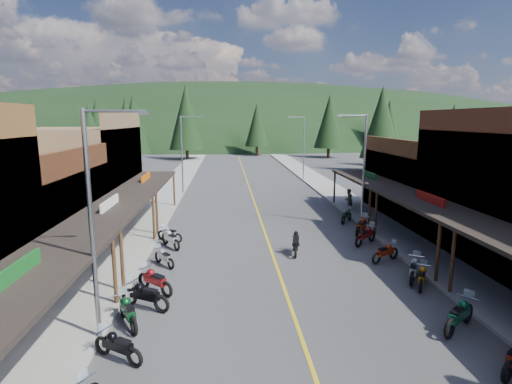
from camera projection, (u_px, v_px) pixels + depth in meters
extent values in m
plane|color=#38383A|center=(278.00, 271.00, 20.45)|extent=(220.00, 220.00, 0.00)
cube|color=gold|center=(252.00, 196.00, 40.07)|extent=(0.15, 90.00, 0.01)
cube|color=gray|center=(165.00, 197.00, 39.42)|extent=(3.40, 94.00, 0.15)
cube|color=gray|center=(337.00, 195.00, 40.70)|extent=(3.40, 94.00, 0.15)
cube|color=black|center=(16.00, 282.00, 11.52)|extent=(3.20, 10.20, 0.18)
cylinder|color=#472D19|center=(115.00, 272.00, 16.32)|extent=(0.16, 0.16, 3.00)
cube|color=#14591E|center=(15.00, 276.00, 11.49)|extent=(0.12, 3.00, 0.70)
cube|color=#3F2111|center=(6.00, 220.00, 20.64)|extent=(8.00, 9.00, 5.00)
cube|color=#3F2111|center=(82.00, 208.00, 20.81)|extent=(0.30, 9.00, 6.20)
cube|color=black|center=(110.00, 209.00, 20.94)|extent=(3.20, 9.00, 0.18)
cylinder|color=#472D19|center=(122.00, 261.00, 17.49)|extent=(0.16, 0.16, 3.00)
cylinder|color=#472D19|center=(154.00, 218.00, 25.15)|extent=(0.16, 0.16, 3.00)
cube|color=silver|center=(110.00, 205.00, 20.90)|extent=(0.12, 3.00, 0.70)
cube|color=brown|center=(74.00, 175.00, 29.88)|extent=(8.00, 10.20, 7.00)
cube|color=brown|center=(126.00, 167.00, 30.05)|extent=(0.30, 10.20, 8.20)
cube|color=black|center=(146.00, 181.00, 30.36)|extent=(3.20, 10.20, 0.18)
cylinder|color=#472D19|center=(157.00, 214.00, 26.32)|extent=(0.16, 0.16, 3.00)
cylinder|color=#472D19|center=(174.00, 190.00, 35.15)|extent=(0.16, 0.16, 3.00)
cube|color=#CC590C|center=(146.00, 179.00, 30.32)|extent=(0.12, 3.00, 0.70)
cylinder|color=#472D19|center=(452.00, 262.00, 17.38)|extent=(0.16, 0.16, 3.00)
cube|color=#562B19|center=(456.00, 184.00, 22.13)|extent=(0.30, 9.00, 8.20)
cube|color=black|center=(429.00, 204.00, 22.22)|extent=(3.20, 9.00, 0.18)
cylinder|color=#472D19|center=(438.00, 253.00, 18.55)|extent=(0.16, 0.16, 3.00)
cylinder|color=#472D19|center=(376.00, 214.00, 26.20)|extent=(0.16, 0.16, 3.00)
cube|color=#B2140F|center=(430.00, 200.00, 22.18)|extent=(0.12, 3.00, 0.70)
cube|color=#4C2D16|center=(433.00, 184.00, 32.12)|extent=(8.00, 10.20, 5.00)
cube|color=#4C2D16|center=(387.00, 177.00, 31.73)|extent=(0.30, 10.20, 6.20)
cube|color=black|center=(369.00, 179.00, 31.64)|extent=(3.20, 10.20, 0.18)
cylinder|color=#472D19|center=(369.00, 210.00, 27.38)|extent=(0.16, 0.16, 3.00)
cylinder|color=#472D19|center=(334.00, 188.00, 36.21)|extent=(0.16, 0.16, 3.00)
cube|color=#14591E|center=(369.00, 176.00, 31.60)|extent=(0.12, 3.00, 0.70)
cylinder|color=gray|center=(92.00, 230.00, 13.32)|extent=(0.16, 0.16, 8.00)
cylinder|color=gray|center=(115.00, 111.00, 12.70)|extent=(2.00, 0.10, 0.10)
cube|color=gray|center=(144.00, 113.00, 12.77)|extent=(0.35, 0.18, 0.12)
cylinder|color=gray|center=(182.00, 155.00, 40.79)|extent=(0.16, 0.16, 8.00)
cylinder|color=gray|center=(191.00, 117.00, 40.16)|extent=(2.00, 0.10, 0.10)
cube|color=gray|center=(200.00, 117.00, 40.24)|extent=(0.35, 0.18, 0.12)
cylinder|color=gray|center=(364.00, 172.00, 28.10)|extent=(0.16, 0.16, 8.00)
cylinder|color=gray|center=(352.00, 115.00, 27.33)|extent=(2.00, 0.10, 0.10)
cube|color=gray|center=(340.00, 116.00, 27.27)|extent=(0.35, 0.18, 0.12)
cylinder|color=gray|center=(304.00, 149.00, 49.68)|extent=(0.16, 0.16, 8.00)
cylinder|color=gray|center=(296.00, 117.00, 48.91)|extent=(2.00, 0.10, 0.10)
cube|color=gray|center=(289.00, 118.00, 48.85)|extent=(0.35, 0.18, 0.12)
ellipsoid|color=black|center=(233.00, 139.00, 152.88)|extent=(310.00, 140.00, 60.00)
cylinder|color=black|center=(35.00, 154.00, 78.15)|extent=(0.60, 0.60, 2.00)
cone|color=black|center=(32.00, 125.00, 77.16)|extent=(5.04, 5.04, 9.00)
cylinder|color=black|center=(128.00, 150.00, 87.17)|extent=(0.60, 0.60, 2.00)
cone|color=black|center=(126.00, 121.00, 86.05)|extent=(5.88, 5.88, 10.50)
cylinder|color=black|center=(187.00, 154.00, 76.43)|extent=(0.60, 0.60, 2.00)
cone|color=black|center=(186.00, 117.00, 75.17)|extent=(6.72, 6.72, 12.00)
cylinder|color=black|center=(257.00, 151.00, 85.31)|extent=(0.60, 0.60, 2.00)
cone|color=black|center=(257.00, 125.00, 84.32)|extent=(5.04, 5.04, 9.00)
cylinder|color=black|center=(328.00, 153.00, 80.45)|extent=(0.60, 0.60, 2.00)
cone|color=black|center=(329.00, 121.00, 79.33)|extent=(5.88, 5.88, 10.50)
cylinder|color=black|center=(382.00, 148.00, 93.40)|extent=(0.60, 0.60, 2.00)
cone|color=black|center=(384.00, 118.00, 92.14)|extent=(6.72, 6.72, 12.00)
cylinder|color=black|center=(450.00, 150.00, 86.44)|extent=(0.60, 0.60, 2.00)
cone|color=black|center=(453.00, 125.00, 85.45)|extent=(5.04, 5.04, 9.00)
cylinder|color=black|center=(99.00, 148.00, 92.47)|extent=(0.60, 0.60, 2.00)
cone|color=black|center=(97.00, 121.00, 91.35)|extent=(5.88, 5.88, 10.50)
cylinder|color=black|center=(92.00, 166.00, 57.89)|extent=(0.60, 0.60, 2.00)
cone|color=black|center=(90.00, 131.00, 56.99)|extent=(4.48, 4.48, 8.00)
cylinder|color=black|center=(387.00, 160.00, 66.18)|extent=(0.60, 0.60, 2.00)
cone|color=black|center=(389.00, 127.00, 65.21)|extent=(4.93, 4.93, 8.80)
cylinder|color=black|center=(136.00, 159.00, 68.00)|extent=(0.60, 0.60, 2.00)
cone|color=black|center=(134.00, 124.00, 66.95)|extent=(5.38, 5.38, 9.60)
cylinder|color=black|center=(379.00, 165.00, 59.02)|extent=(0.60, 0.60, 2.00)
cone|color=black|center=(381.00, 122.00, 57.91)|extent=(5.82, 5.82, 10.40)
imported|color=brown|center=(348.00, 199.00, 33.31)|extent=(0.99, 0.94, 1.79)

